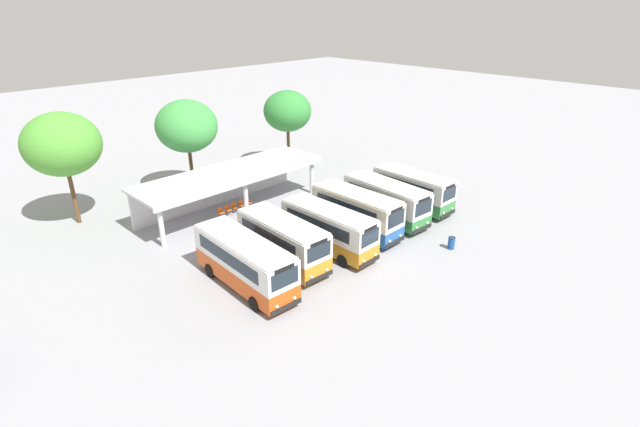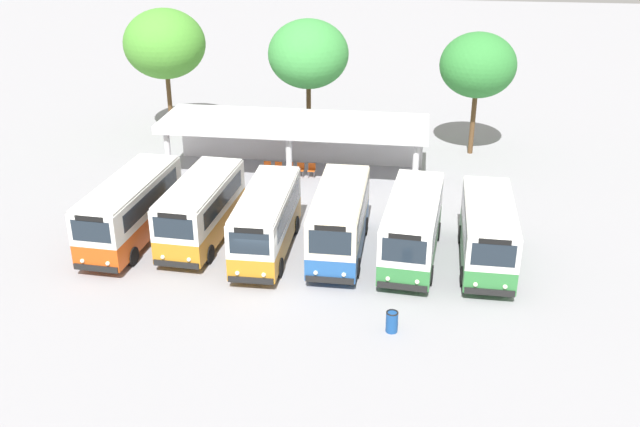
{
  "view_description": "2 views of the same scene",
  "coord_description": "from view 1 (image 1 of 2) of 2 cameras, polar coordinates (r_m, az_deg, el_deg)",
  "views": [
    {
      "loc": [
        -22.07,
        -17.76,
        16.09
      ],
      "look_at": [
        1.2,
        5.37,
        1.44
      ],
      "focal_mm": 26.88,
      "sensor_mm": 36.0,
      "label": 1
    },
    {
      "loc": [
        6.22,
        -27.49,
        16.16
      ],
      "look_at": [
        1.79,
        4.07,
        1.62
      ],
      "focal_mm": 40.34,
      "sensor_mm": 36.0,
      "label": 2
    }
  ],
  "objects": [
    {
      "name": "terminal_canopy",
      "position": [
        40.4,
        -11.06,
        4.09
      ],
      "size": [
        16.04,
        4.87,
        3.4
      ],
      "color": "silver",
      "rests_on": "ground"
    },
    {
      "name": "roadside_tree_west_of_canopy",
      "position": [
        40.48,
        -28.37,
        7.25
      ],
      "size": [
        5.57,
        5.57,
        8.73
      ],
      "color": "brown",
      "rests_on": "ground"
    },
    {
      "name": "city_bus_second_in_row",
      "position": [
        31.42,
        -4.45,
        -3.18
      ],
      "size": [
        2.7,
        7.34,
        3.15
      ],
      "color": "black",
      "rests_on": "ground"
    },
    {
      "name": "waiting_chair_second_from_end",
      "position": [
        39.74,
        -10.92,
        0.53
      ],
      "size": [
        0.44,
        0.44,
        0.86
      ],
      "color": "slate",
      "rests_on": "ground"
    },
    {
      "name": "litter_bin_apron",
      "position": [
        35.02,
        15.37,
        -3.39
      ],
      "size": [
        0.49,
        0.49,
        0.9
      ],
      "color": "#19478C",
      "rests_on": "ground"
    },
    {
      "name": "waiting_chair_middle_seat",
      "position": [
        40.11,
        -10.14,
        0.82
      ],
      "size": [
        0.44,
        0.44,
        0.86
      ],
      "color": "slate",
      "rests_on": "ground"
    },
    {
      "name": "city_bus_fourth_amber",
      "position": [
        35.55,
        4.39,
        0.28
      ],
      "size": [
        2.37,
        7.3,
        3.25
      ],
      "color": "black",
      "rests_on": "ground"
    },
    {
      "name": "waiting_chair_fifth_seat",
      "position": [
        40.85,
        -8.6,
        1.37
      ],
      "size": [
        0.44,
        0.44,
        0.86
      ],
      "color": "slate",
      "rests_on": "ground"
    },
    {
      "name": "city_bus_nearest_orange",
      "position": [
        29.23,
        -8.96,
        -5.61
      ],
      "size": [
        2.69,
        8.11,
        3.19
      ],
      "color": "black",
      "rests_on": "ground"
    },
    {
      "name": "waiting_chair_end_by_column",
      "position": [
        39.39,
        -11.73,
        0.24
      ],
      "size": [
        0.44,
        0.44,
        0.86
      ],
      "color": "slate",
      "rests_on": "ground"
    },
    {
      "name": "roadside_tree_behind_canopy",
      "position": [
        43.83,
        -15.6,
        9.98
      ],
      "size": [
        5.34,
        5.34,
        8.36
      ],
      "color": "brown",
      "rests_on": "ground"
    },
    {
      "name": "city_bus_middle_cream",
      "position": [
        32.99,
        1.02,
        -1.73
      ],
      "size": [
        2.3,
        7.46,
        3.14
      ],
      "color": "black",
      "rests_on": "ground"
    },
    {
      "name": "city_bus_far_end_green",
      "position": [
        40.58,
        11.02,
        2.87
      ],
      "size": [
        2.43,
        6.99,
        3.12
      ],
      "color": "black",
      "rests_on": "ground"
    },
    {
      "name": "ground_plane",
      "position": [
        32.58,
        5.25,
        -5.65
      ],
      "size": [
        180.0,
        180.0,
        0.0
      ],
      "primitive_type": "plane",
      "color": "#939399"
    },
    {
      "name": "city_bus_fifth_blue",
      "position": [
        38.03,
        7.86,
        1.64
      ],
      "size": [
        2.87,
        7.56,
        3.13
      ],
      "color": "black",
      "rests_on": "ground"
    },
    {
      "name": "roadside_tree_east_of_canopy",
      "position": [
        49.45,
        -3.9,
        12.06
      ],
      "size": [
        4.83,
        4.83,
        7.93
      ],
      "color": "brown",
      "rests_on": "ground"
    },
    {
      "name": "waiting_chair_fourth_seat",
      "position": [
        40.47,
        -9.36,
        1.1
      ],
      "size": [
        0.44,
        0.44,
        0.86
      ],
      "color": "slate",
      "rests_on": "ground"
    }
  ]
}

